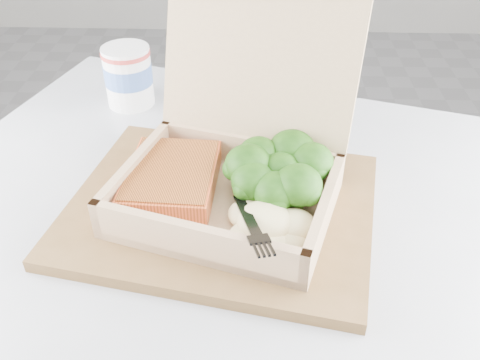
{
  "coord_description": "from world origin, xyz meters",
  "views": [
    {
      "loc": [
        -0.37,
        -0.88,
        1.11
      ],
      "look_at": [
        -0.39,
        -0.41,
        0.76
      ],
      "focal_mm": 40.0,
      "sensor_mm": 36.0,
      "label": 1
    }
  ],
  "objects_px": {
    "serving_tray": "(221,208)",
    "cafe_table": "(208,340)",
    "takeout_container": "(237,153)",
    "paper_cup": "(128,74)"
  },
  "relations": [
    {
      "from": "takeout_container",
      "to": "cafe_table",
      "type": "bearing_deg",
      "value": -102.09
    },
    {
      "from": "cafe_table",
      "to": "takeout_container",
      "type": "bearing_deg",
      "value": 60.88
    },
    {
      "from": "serving_tray",
      "to": "cafe_table",
      "type": "bearing_deg",
      "value": -115.37
    },
    {
      "from": "cafe_table",
      "to": "takeout_container",
      "type": "height_order",
      "value": "takeout_container"
    },
    {
      "from": "takeout_container",
      "to": "paper_cup",
      "type": "distance_m",
      "value": 0.29
    },
    {
      "from": "takeout_container",
      "to": "paper_cup",
      "type": "relative_size",
      "value": 3.19
    },
    {
      "from": "paper_cup",
      "to": "serving_tray",
      "type": "bearing_deg",
      "value": -58.8
    },
    {
      "from": "serving_tray",
      "to": "paper_cup",
      "type": "relative_size",
      "value": 3.74
    },
    {
      "from": "cafe_table",
      "to": "takeout_container",
      "type": "distance_m",
      "value": 0.26
    },
    {
      "from": "serving_tray",
      "to": "takeout_container",
      "type": "xyz_separation_m",
      "value": [
        0.02,
        0.03,
        0.06
      ]
    }
  ]
}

